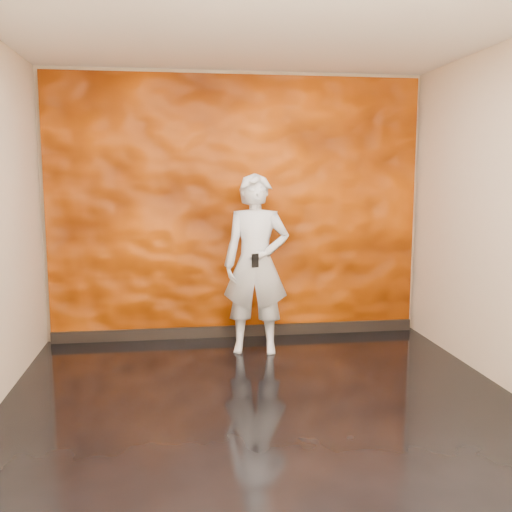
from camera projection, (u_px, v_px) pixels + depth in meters
name	position (u px, v px, depth m)	size (l,w,h in m)	color
room	(266.00, 222.00, 4.10)	(4.02, 4.02, 2.81)	black
feature_wall	(237.00, 209.00, 6.02)	(3.90, 0.06, 2.75)	#DA5404
baseboard	(238.00, 331.00, 6.17)	(3.90, 0.04, 0.12)	black
man	(256.00, 264.00, 5.54)	(0.64, 0.42, 1.75)	#AAB1BC
phone	(255.00, 261.00, 5.29)	(0.07, 0.01, 0.13)	black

